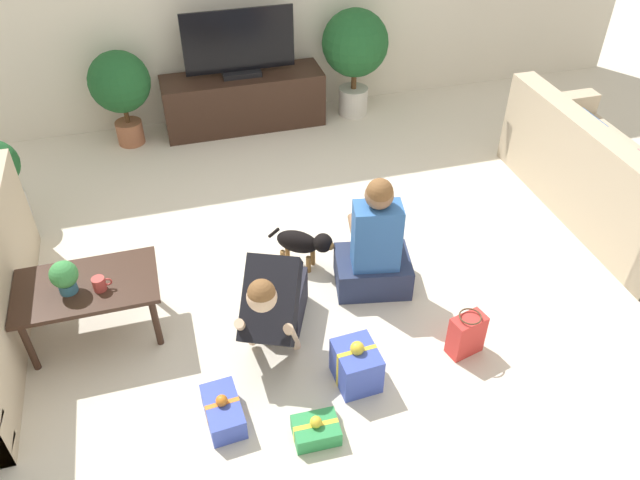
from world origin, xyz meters
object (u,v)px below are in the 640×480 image
Objects in this scene: tabletop_plant at (64,276)px; gift_bag_a at (466,334)px; potted_plant_back_left at (120,86)px; person_sitting at (375,250)px; mug at (100,284)px; person_kneeling at (275,302)px; gift_box_c at (316,430)px; coffee_table at (87,291)px; gift_box_a at (356,365)px; tv_console at (244,101)px; dog at (304,243)px; potted_plant_back_right at (355,48)px; sofa_right at (606,181)px; tv at (239,47)px; gift_box_b at (223,411)px.

gift_bag_a is at bearing -18.15° from tabletop_plant.
potted_plant_back_left is 3.04m from person_sitting.
gift_bag_a is at bearing -18.77° from mug.
person_kneeling is 3.22× the size of gift_box_c.
mug is at bearing -10.85° from tabletop_plant.
gift_box_a is (1.51, -0.84, -0.24)m from coffee_table.
dog is (0.02, -2.29, -0.05)m from tv_console.
gift_box_a is at bearing -107.88° from potted_plant_back_right.
sofa_right is 3.46m from tv.
person_kneeling is at bearing -96.52° from tv.
gift_box_c is at bearing -94.42° from tv.
potted_plant_back_right is at bearing 84.18° from gift_bag_a.
tv_console reaches higher than dog.
gift_box_c is at bearing -41.64° from tabletop_plant.
gift_bag_a is (0.78, -1.08, -0.07)m from dog.
coffee_table is at bearing 150.87° from gift_box_a.
sofa_right is at bearing 24.44° from gift_box_a.
gift_box_b is 1.13× the size of gift_bag_a.
tv_console reaches higher than gift_box_a.
person_sitting reaches higher than mug.
gift_bag_a is (-0.34, -3.32, -0.56)m from potted_plant_back_right.
potted_plant_back_right reaches higher than coffee_table.
potted_plant_back_left is at bearing 120.22° from gift_bag_a.
tv_console reaches higher than mug.
gift_box_a is at bearing -142.73° from dog.
tv_console is 1.87× the size of person_kneeling.
coffee_table is at bearing -175.18° from person_kneeling.
mug is at bearing -37.35° from coffee_table.
coffee_table is 2.45× the size of gift_box_b.
potted_plant_back_left is 4.11× the size of tabletop_plant.
dog and gift_box_a have the same top height.
tv is (0.00, 0.00, 0.55)m from tv_console.
gift_bag_a is at bearing -76.69° from tv.
tv_console is at bearing 62.69° from mug.
gift_box_a is 0.75m from gift_bag_a.
tv is 2.71m from person_sitting.
gift_box_a is at bearing -26.61° from person_kneeling.
tv_console is at bearing 103.31° from gift_bag_a.
potted_plant_back_left is at bearing 85.02° from mug.
dog is at bearing 84.75° from person_kneeling.
tv is at bearing 60.37° from coffee_table.
potted_plant_back_left is at bearing -177.48° from tv.
gift_box_b is 1.26m from tabletop_plant.
mug is at bearing 125.44° from gift_box_b.
potted_plant_back_left is at bearing 82.71° from coffee_table.
gift_box_a is at bearing -89.10° from tv.
tv reaches higher than potted_plant_back_right.
potted_plant_back_left is 0.98× the size of person_sitting.
person_sitting is (-2.12, -0.36, 0.05)m from sofa_right.
potted_plant_back_left reaches higher than gift_box_b.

